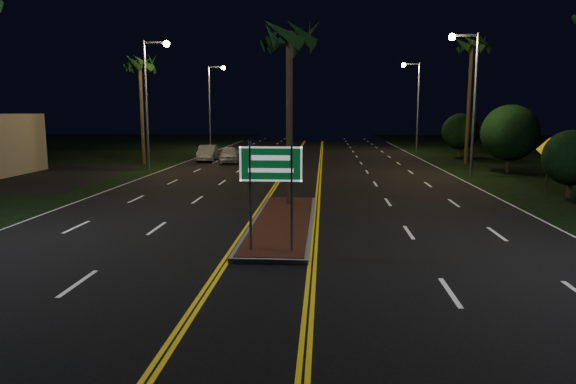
# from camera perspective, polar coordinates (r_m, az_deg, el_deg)

# --- Properties ---
(ground) EXTENTS (120.00, 120.00, 0.00)m
(ground) POSITION_cam_1_polar(r_m,az_deg,el_deg) (12.55, -3.21, -10.58)
(ground) COLOR black
(ground) RESTS_ON ground
(median_island) EXTENTS (2.25, 10.25, 0.17)m
(median_island) POSITION_cam_1_polar(r_m,az_deg,el_deg) (19.23, -0.58, -3.35)
(median_island) COLOR gray
(median_island) RESTS_ON ground
(highway_sign) EXTENTS (1.80, 0.08, 3.20)m
(highway_sign) POSITION_cam_1_polar(r_m,az_deg,el_deg) (14.71, -1.92, 1.98)
(highway_sign) COLOR gray
(highway_sign) RESTS_ON ground
(streetlight_left_mid) EXTENTS (1.91, 0.44, 9.00)m
(streetlight_left_mid) POSITION_cam_1_polar(r_m,az_deg,el_deg) (37.76, -14.97, 10.93)
(streetlight_left_mid) COLOR gray
(streetlight_left_mid) RESTS_ON ground
(streetlight_left_far) EXTENTS (1.91, 0.44, 9.00)m
(streetlight_left_far) POSITION_cam_1_polar(r_m,az_deg,el_deg) (57.05, -8.36, 10.39)
(streetlight_left_far) COLOR gray
(streetlight_left_far) RESTS_ON ground
(streetlight_right_mid) EXTENTS (1.91, 0.44, 9.00)m
(streetlight_right_mid) POSITION_cam_1_polar(r_m,az_deg,el_deg) (34.96, 19.50, 10.90)
(streetlight_right_mid) COLOR gray
(streetlight_right_mid) RESTS_ON ground
(streetlight_right_far) EXTENTS (1.91, 0.44, 9.00)m
(streetlight_right_far) POSITION_cam_1_polar(r_m,az_deg,el_deg) (54.51, 13.89, 10.29)
(streetlight_right_far) COLOR gray
(streetlight_right_far) RESTS_ON ground
(palm_median) EXTENTS (2.40, 2.40, 8.30)m
(palm_median) POSITION_cam_1_polar(r_m,az_deg,el_deg) (22.49, 0.14, 16.87)
(palm_median) COLOR #382819
(palm_median) RESTS_ON ground
(palm_left_far) EXTENTS (2.40, 2.40, 8.80)m
(palm_left_far) POSITION_cam_1_polar(r_m,az_deg,el_deg) (42.38, -16.16, 13.47)
(palm_left_far) COLOR #382819
(palm_left_far) RESTS_ON ground
(palm_right_far) EXTENTS (2.40, 2.40, 10.30)m
(palm_right_far) POSITION_cam_1_polar(r_m,az_deg,el_deg) (43.50, 19.76, 15.03)
(palm_right_far) COLOR #382819
(palm_right_far) RESTS_ON ground
(shrub_near) EXTENTS (2.70, 2.70, 3.30)m
(shrub_near) POSITION_cam_1_polar(r_m,az_deg,el_deg) (28.46, 28.98, 3.34)
(shrub_near) COLOR #382819
(shrub_near) RESTS_ON ground
(shrub_mid) EXTENTS (3.78, 3.78, 4.62)m
(shrub_mid) POSITION_cam_1_polar(r_m,az_deg,el_deg) (37.87, 23.44, 6.05)
(shrub_mid) COLOR #382819
(shrub_mid) RESTS_ON ground
(shrub_far) EXTENTS (3.24, 3.24, 3.96)m
(shrub_far) POSITION_cam_1_polar(r_m,az_deg,el_deg) (49.31, 18.60, 6.39)
(shrub_far) COLOR #382819
(shrub_far) RESTS_ON ground
(car_near) EXTENTS (2.65, 4.88, 1.55)m
(car_near) POSITION_cam_1_polar(r_m,az_deg,el_deg) (42.22, -6.56, 4.30)
(car_near) COLOR silver
(car_near) RESTS_ON ground
(car_far) EXTENTS (2.44, 4.79, 1.54)m
(car_far) POSITION_cam_1_polar(r_m,az_deg,el_deg) (44.04, -8.95, 4.44)
(car_far) COLOR #9899A1
(car_far) RESTS_ON ground
(warning_sign) EXTENTS (1.18, 0.31, 2.87)m
(warning_sign) POSITION_cam_1_polar(r_m,az_deg,el_deg) (29.15, 26.97, 3.51)
(warning_sign) COLOR gray
(warning_sign) RESTS_ON ground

